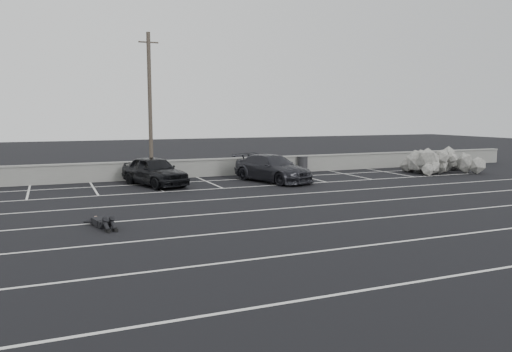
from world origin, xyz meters
name	(u,v)px	position (x,y,z in m)	size (l,w,h in m)	color
ground	(283,227)	(0.00, 0.00, 0.00)	(120.00, 120.00, 0.00)	black
seawall	(179,168)	(0.00, 14.00, 0.55)	(50.00, 0.45, 1.06)	gray
stall_lines	(234,205)	(-0.08, 4.41, 0.00)	(36.00, 20.05, 0.01)	silver
car_left	(155,171)	(-1.97, 11.32, 0.77)	(1.81, 4.50, 1.53)	black
car_right	(273,168)	(4.36, 10.40, 0.74)	(2.07, 5.10, 1.48)	#232328
utility_pole	(150,107)	(-1.76, 13.20, 4.10)	(1.08, 0.22, 8.10)	#4C4238
trash_bin	(303,164)	(7.94, 13.60, 0.52)	(0.69, 0.69, 1.03)	#28282B
riprap_pile	(437,166)	(15.61, 10.02, 0.47)	(4.95, 3.56, 1.19)	#9D9B93
person	(100,219)	(-5.52, 2.60, 0.24)	(1.40, 2.50, 0.47)	black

